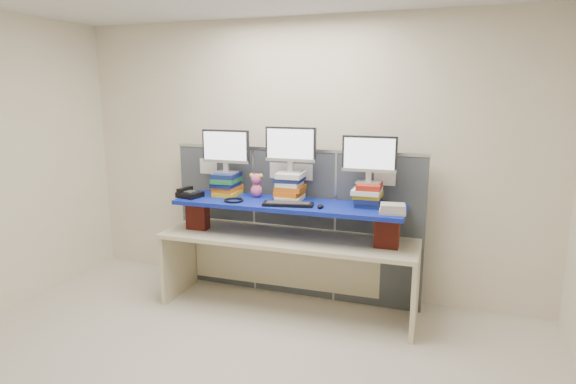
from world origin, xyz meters
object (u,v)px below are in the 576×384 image
at_px(blue_board, 288,205).
at_px(monitor_left, 226,149).
at_px(monitor_right, 369,156).
at_px(keyboard, 288,204).
at_px(desk_phone, 189,194).
at_px(monitor_center, 291,147).
at_px(desk, 288,251).

bearing_deg(blue_board, monitor_left, 170.13).
bearing_deg(monitor_right, keyboard, -161.30).
bearing_deg(blue_board, desk_phone, -175.33).
distance_m(monitor_center, keyboard, 0.55).
distance_m(desk, desk_phone, 1.12).
xyz_separation_m(desk, desk_phone, (-0.99, -0.11, 0.51)).
distance_m(monitor_left, monitor_center, 0.67).
distance_m(keyboard, desk_phone, 1.03).
xyz_separation_m(blue_board, monitor_right, (0.72, 0.14, 0.47)).
relative_size(monitor_center, monitor_right, 1.00).
relative_size(desk, desk_phone, 10.07).
bearing_deg(blue_board, desk, 178.31).
bearing_deg(blue_board, monitor_right, 9.30).
xyz_separation_m(blue_board, monitor_left, (-0.68, 0.10, 0.48)).
distance_m(desk, keyboard, 0.50).
bearing_deg(desk, monitor_center, 96.68).
height_order(blue_board, keyboard, keyboard).
height_order(desk, desk_phone, desk_phone).
bearing_deg(desk_phone, monitor_right, 19.06).
height_order(desk, monitor_right, monitor_right).
bearing_deg(monitor_right, desk_phone, -173.37).
bearing_deg(monitor_center, keyboard, -77.44).
bearing_deg(monitor_left, desk, -9.87).
distance_m(monitor_left, desk_phone, 0.57).
height_order(desk, keyboard, keyboard).
distance_m(monitor_left, monitor_right, 1.40).
xyz_separation_m(monitor_right, desk_phone, (-1.71, -0.25, -0.41)).
bearing_deg(keyboard, desk_phone, 168.34).
distance_m(monitor_right, keyboard, 0.84).
xyz_separation_m(desk, monitor_left, (-0.68, 0.10, 0.94)).
xyz_separation_m(blue_board, monitor_center, (-0.02, 0.12, 0.53)).
bearing_deg(keyboard, desk, 98.57).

